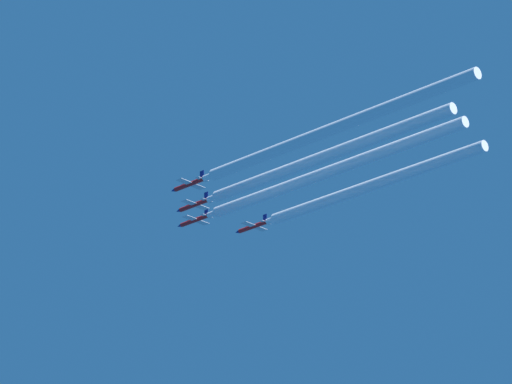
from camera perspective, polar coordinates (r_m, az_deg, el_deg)
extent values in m
cylinder|color=red|center=(427.56, -2.22, -1.03)|extent=(1.15, 9.96, 1.15)
cone|color=navy|center=(431.46, -2.76, -1.22)|extent=(1.10, 1.68, 1.10)
ellipsoid|color=#0C263F|center=(429.21, -2.42, -1.04)|extent=(0.63, 2.31, 0.52)
cube|color=silver|center=(427.20, -2.17, -1.02)|extent=(8.38, 1.99, 0.13)
cube|color=silver|center=(424.57, -1.79, -0.87)|extent=(3.56, 1.15, 0.13)
cube|color=navy|center=(425.17, -1.80, -0.69)|extent=(0.10, 1.36, 1.78)
cylinder|color=black|center=(424.09, -1.72, -0.85)|extent=(0.86, 0.63, 0.86)
cylinder|color=red|center=(412.82, -2.24, -0.47)|extent=(1.15, 9.96, 1.15)
cone|color=navy|center=(416.71, -2.80, -0.68)|extent=(1.10, 1.68, 1.10)
ellipsoid|color=#0C263F|center=(414.47, -2.45, -0.49)|extent=(0.63, 2.31, 0.52)
cube|color=silver|center=(412.46, -2.19, -0.46)|extent=(8.38, 1.99, 0.13)
cube|color=silver|center=(409.83, -1.80, -0.31)|extent=(3.56, 1.15, 0.13)
cube|color=navy|center=(410.45, -1.80, -0.12)|extent=(0.10, 1.36, 1.78)
cylinder|color=black|center=(409.36, -1.73, -0.28)|extent=(0.86, 0.63, 0.86)
cylinder|color=red|center=(428.09, -0.11, -1.25)|extent=(1.15, 9.96, 1.15)
cone|color=navy|center=(431.84, -0.67, -1.45)|extent=(1.10, 1.68, 1.10)
ellipsoid|color=#0C263F|center=(429.67, -0.32, -1.26)|extent=(0.63, 2.31, 0.52)
cube|color=silver|center=(427.74, -0.06, -1.25)|extent=(8.38, 1.99, 0.13)
cube|color=silver|center=(425.20, 0.33, -1.10)|extent=(3.56, 1.15, 0.13)
cube|color=navy|center=(425.80, 0.32, -0.92)|extent=(0.10, 1.36, 1.78)
cylinder|color=black|center=(424.75, 0.40, -1.07)|extent=(0.86, 0.63, 0.86)
cylinder|color=red|center=(396.95, -2.41, 0.28)|extent=(1.15, 9.96, 1.15)
cone|color=navy|center=(400.83, -2.99, 0.06)|extent=(1.10, 1.68, 1.10)
ellipsoid|color=#0C263F|center=(398.60, -2.63, 0.26)|extent=(0.63, 2.31, 0.52)
cube|color=silver|center=(396.59, -2.36, 0.29)|extent=(8.38, 1.99, 0.13)
cube|color=silver|center=(393.97, -1.95, 0.46)|extent=(3.56, 1.15, 0.13)
cube|color=navy|center=(394.61, -1.95, 0.65)|extent=(0.10, 1.36, 1.78)
cylinder|color=black|center=(393.50, -1.87, 0.49)|extent=(0.86, 0.63, 0.86)
cylinder|color=white|center=(401.50, 1.86, 0.46)|extent=(1.51, 71.11, 1.51)
cylinder|color=white|center=(396.37, 2.78, 0.80)|extent=(2.88, 81.77, 2.88)
cylinder|color=white|center=(388.50, 1.71, 1.00)|extent=(1.51, 65.83, 1.51)
cylinder|color=white|center=(383.75, 2.59, 1.33)|extent=(2.88, 75.71, 2.88)
cylinder|color=white|center=(406.43, 3.48, 0.00)|extent=(1.51, 59.76, 1.51)
cylinder|color=white|center=(402.25, 4.26, 0.28)|extent=(2.88, 68.72, 2.88)
cylinder|color=white|center=(371.55, 1.92, 1.95)|extent=(1.51, 69.76, 1.51)
cylinder|color=white|center=(366.58, 2.90, 2.33)|extent=(2.88, 80.22, 2.88)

